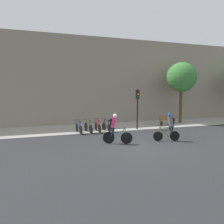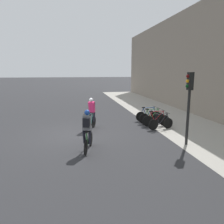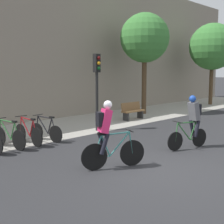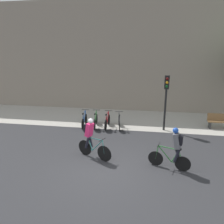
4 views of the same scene
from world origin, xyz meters
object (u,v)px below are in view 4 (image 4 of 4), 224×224
object	(u,v)px
parked_bike_3	(119,122)
traffic_light_pole	(166,93)
cyclist_grey	(175,147)
parked_bike_1	(96,121)
cyclist_pink	(91,137)
parked_bike_0	(84,120)
parked_bike_2	(107,121)
bench	(220,121)

from	to	relation	value
parked_bike_3	traffic_light_pole	bearing A→B (deg)	2.25
cyclist_grey	parked_bike_1	xyz separation A→B (m)	(-4.19, 4.32, -0.55)
cyclist_pink	parked_bike_0	size ratio (longest dim) A/B	1.06
cyclist_pink	traffic_light_pole	size ratio (longest dim) A/B	0.56
cyclist_pink	cyclist_grey	distance (m)	3.51
parked_bike_1	traffic_light_pole	distance (m)	4.49
cyclist_grey	parked_bike_1	size ratio (longest dim) A/B	1.01
parked_bike_2	traffic_light_pole	xyz separation A→B (m)	(3.37, 0.10, 1.85)
parked_bike_3	parked_bike_0	bearing A→B (deg)	-179.98
parked_bike_0	parked_bike_3	bearing A→B (deg)	0.02
traffic_light_pole	parked_bike_3	bearing A→B (deg)	-177.75
parked_bike_0	parked_bike_3	size ratio (longest dim) A/B	1.08
traffic_light_pole	bench	bearing A→B (deg)	14.36
cyclist_pink	cyclist_grey	world-z (taller)	cyclist_pink
cyclist_grey	traffic_light_pole	size ratio (longest dim) A/B	0.54
parked_bike_0	traffic_light_pole	distance (m)	5.17
cyclist_grey	parked_bike_0	xyz separation A→B (m)	(-4.92, 4.32, -0.55)
parked_bike_0	parked_bike_1	distance (m)	0.72
cyclist_grey	parked_bike_0	distance (m)	6.57
cyclist_pink	parked_bike_2	size ratio (longest dim) A/B	1.05
parked_bike_3	bench	distance (m)	6.07
parked_bike_1	parked_bike_3	size ratio (longest dim) A/B	1.10
cyclist_pink	parked_bike_3	distance (m)	3.96
parked_bike_1	traffic_light_pole	world-z (taller)	traffic_light_pole
parked_bike_3	parked_bike_2	bearing A→B (deg)	-179.96
parked_bike_0	traffic_light_pole	bearing A→B (deg)	1.25
parked_bike_0	cyclist_grey	bearing A→B (deg)	-41.28
traffic_light_pole	bench	size ratio (longest dim) A/B	2.24
parked_bike_3	bench	xyz separation A→B (m)	(5.99, 0.96, 0.08)
parked_bike_2	bench	xyz separation A→B (m)	(6.71, 0.96, 0.06)
cyclist_grey	bench	bearing A→B (deg)	58.43
parked_bike_1	parked_bike_2	world-z (taller)	parked_bike_1
parked_bike_1	parked_bike_2	xyz separation A→B (m)	(0.72, 0.00, -0.00)
cyclist_grey	parked_bike_0	bearing A→B (deg)	138.72
cyclist_pink	bench	bearing A→B (deg)	35.59
traffic_light_pole	parked_bike_0	bearing A→B (deg)	-178.75
cyclist_grey	traffic_light_pole	world-z (taller)	traffic_light_pole
parked_bike_3	traffic_light_pole	size ratio (longest dim) A/B	0.49
parked_bike_0	parked_bike_1	bearing A→B (deg)	0.03
cyclist_grey	parked_bike_2	distance (m)	5.57
parked_bike_1	parked_bike_3	distance (m)	1.45
traffic_light_pole	parked_bike_1	bearing A→B (deg)	-178.54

